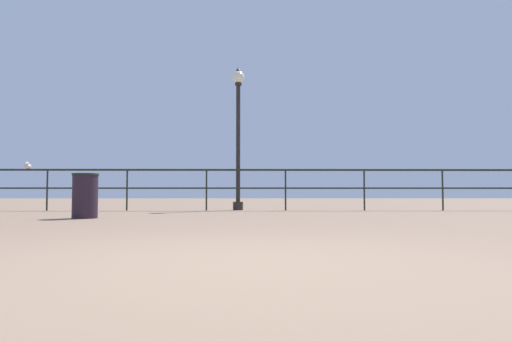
{
  "coord_description": "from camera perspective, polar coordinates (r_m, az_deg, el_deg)",
  "views": [
    {
      "loc": [
        0.11,
        -2.99,
        0.49
      ],
      "look_at": [
        0.25,
        8.03,
        1.02
      ],
      "focal_mm": 30.94,
      "sensor_mm": 36.0,
      "label": 1
    }
  ],
  "objects": [
    {
      "name": "ground_plane",
      "position": [
        3.03,
        -2.9,
        -12.04
      ],
      "size": [
        60.0,
        60.0,
        0.0
      ],
      "primitive_type": "plane",
      "color": "#836953"
    },
    {
      "name": "lamppost_center",
      "position": [
        11.97,
        -2.32,
        5.82
      ],
      "size": [
        0.34,
        0.34,
        3.87
      ],
      "color": "black",
      "rests_on": "ground_plane"
    },
    {
      "name": "trash_bin",
      "position": [
        8.73,
        -21.22,
        -3.05
      ],
      "size": [
        0.48,
        0.48,
        0.83
      ],
      "color": "black",
      "rests_on": "ground_plane"
    },
    {
      "name": "seagull_on_rail",
      "position": [
        12.88,
        -27.41,
        0.56
      ],
      "size": [
        0.17,
        0.38,
        0.18
      ],
      "color": "silver",
      "rests_on": "pier_railing"
    },
    {
      "name": "pier_railing",
      "position": [
        11.52,
        -1.29,
        -1.21
      ],
      "size": [
        22.78,
        0.05,
        1.08
      ],
      "color": "black",
      "rests_on": "ground_plane"
    }
  ]
}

